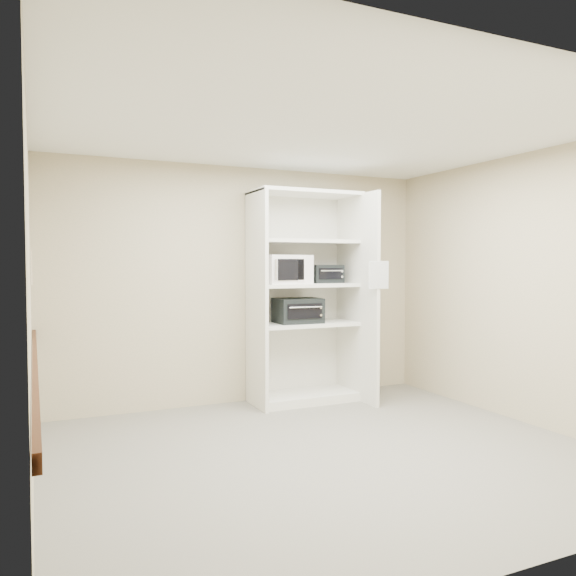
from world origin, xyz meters
name	(u,v)px	position (x,y,z in m)	size (l,w,h in m)	color
floor	(327,454)	(0.00, 0.00, 0.00)	(4.50, 4.00, 0.01)	#6A665C
ceiling	(328,129)	(0.00, 0.00, 2.70)	(4.50, 4.00, 0.01)	white
wall_back	(245,285)	(0.00, 2.00, 1.35)	(4.50, 0.02, 2.70)	tan
wall_front	(517,312)	(0.00, -2.00, 1.35)	(4.50, 0.02, 2.70)	tan
wall_left	(30,301)	(-2.25, 0.00, 1.35)	(0.02, 4.00, 2.70)	tan
wall_right	(527,288)	(2.25, 0.00, 1.35)	(0.02, 4.00, 2.70)	tan
shelving_unit	(308,304)	(0.67, 1.70, 1.13)	(1.24, 0.92, 2.42)	white
microwave	(284,269)	(0.34, 1.67, 1.53)	(0.54, 0.41, 0.32)	white
toaster_oven_upper	(325,274)	(0.91, 1.74, 1.48)	(0.37, 0.28, 0.21)	black
toaster_oven_lower	(298,310)	(0.52, 1.68, 1.06)	(0.51, 0.38, 0.28)	black
paper_sign	(379,275)	(1.21, 1.07, 1.47)	(0.23, 0.01, 0.30)	white
chair_rail	(35,368)	(-2.23, 0.00, 0.90)	(0.04, 3.98, 0.08)	#371A09
wall_poster	(32,267)	(-2.24, 1.05, 1.57)	(0.01, 0.21, 0.29)	white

